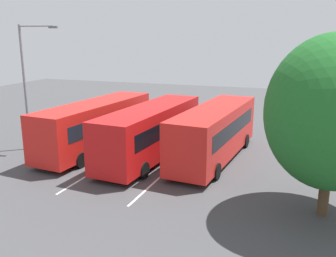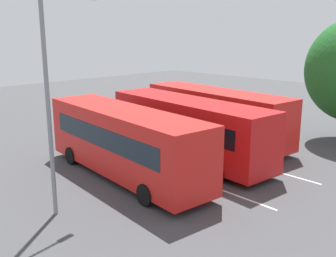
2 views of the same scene
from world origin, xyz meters
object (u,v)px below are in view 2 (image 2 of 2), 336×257
at_px(bus_center_left, 188,127).
at_px(pedestrian, 93,120).
at_px(bus_far_left, 215,114).
at_px(bus_center_right, 124,140).
at_px(street_lamp, 53,90).

distance_m(bus_center_left, pedestrian, 7.68).
bearing_deg(bus_center_left, bus_far_left, -68.29).
xyz_separation_m(bus_far_left, pedestrian, (6.44, 4.67, -0.69)).
bearing_deg(bus_center_right, bus_center_left, -89.15).
distance_m(bus_far_left, bus_center_right, 7.86).
distance_m(bus_far_left, street_lamp, 12.52).
distance_m(pedestrian, street_lamp, 11.84).
height_order(bus_center_left, bus_center_right, same).
bearing_deg(street_lamp, bus_far_left, -0.14).
height_order(bus_far_left, pedestrian, bus_far_left).
distance_m(bus_center_left, street_lamp, 8.79).
distance_m(bus_center_right, pedestrian, 7.95).
xyz_separation_m(bus_center_left, street_lamp, (-0.98, 8.23, 2.92)).
distance_m(bus_far_left, bus_center_left, 3.93).
height_order(bus_center_right, street_lamp, street_lamp).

